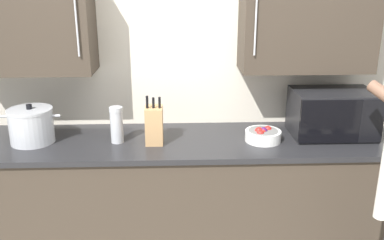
{
  "coord_description": "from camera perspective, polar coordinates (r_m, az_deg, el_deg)",
  "views": [
    {
      "loc": [
        0.05,
        -1.94,
        1.93
      ],
      "look_at": [
        0.15,
        0.64,
        1.06
      ],
      "focal_mm": 39.87,
      "sensor_mm": 36.0,
      "label": 1
    }
  ],
  "objects": [
    {
      "name": "fruit_bowl",
      "position": [
        2.81,
        9.48,
        -1.96
      ],
      "size": [
        0.23,
        0.23,
        0.1
      ],
      "color": "white",
      "rests_on": "counter_unit"
    },
    {
      "name": "microwave_oven",
      "position": [
        2.98,
        17.87,
        0.83
      ],
      "size": [
        0.53,
        0.36,
        0.31
      ],
      "color": "black",
      "rests_on": "counter_unit"
    },
    {
      "name": "stock_pot",
      "position": [
        2.92,
        -20.68,
        -0.7
      ],
      "size": [
        0.38,
        0.28,
        0.25
      ],
      "color": "#B7BABF",
      "rests_on": "counter_unit"
    },
    {
      "name": "counter_unit",
      "position": [
        3.01,
        -2.94,
        -10.74
      ],
      "size": [
        3.08,
        0.68,
        0.91
      ],
      "color": "#3D3328",
      "rests_on": "ground_plane"
    },
    {
      "name": "knife_block",
      "position": [
        2.73,
        -5.08,
        -0.62
      ],
      "size": [
        0.11,
        0.15,
        0.32
      ],
      "color": "tan",
      "rests_on": "counter_unit"
    },
    {
      "name": "back_wall_tiled",
      "position": [
        2.99,
        -3.2,
        9.37
      ],
      "size": [
        3.46,
        0.44,
        2.74
      ],
      "color": "beige",
      "rests_on": "ground_plane"
    },
    {
      "name": "thermos_flask",
      "position": [
        2.77,
        -10.05,
        -0.61
      ],
      "size": [
        0.08,
        0.08,
        0.24
      ],
      "color": "#B7BABF",
      "rests_on": "counter_unit"
    }
  ]
}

